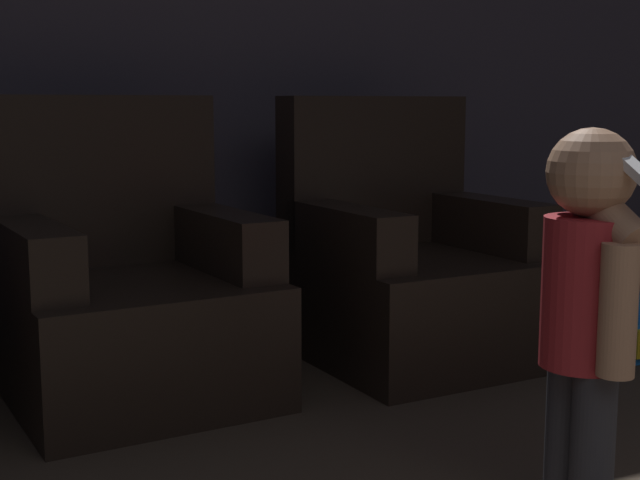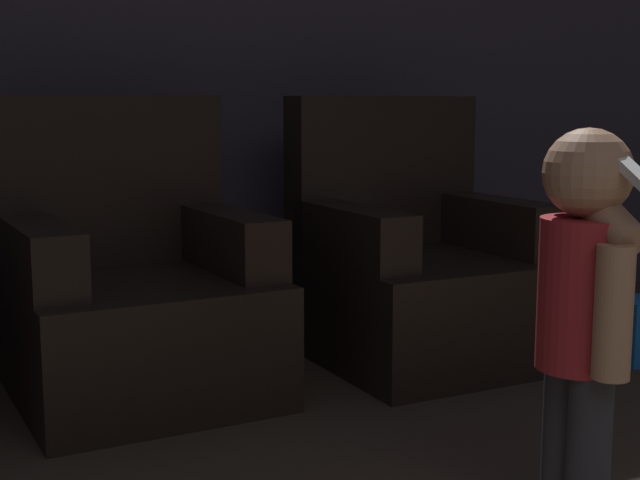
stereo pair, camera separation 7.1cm
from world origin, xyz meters
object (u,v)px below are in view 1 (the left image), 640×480
(armchair_right, at_px, (409,270))
(toy_backpack, at_px, (636,328))
(armchair_middle, at_px, (128,295))
(person_toddler, at_px, (588,293))

(armchair_right, xyz_separation_m, toy_backpack, (0.76, -0.41, -0.21))
(armchair_middle, height_order, armchair_right, same)
(armchair_right, bearing_deg, person_toddler, -107.52)
(person_toddler, xyz_separation_m, toy_backpack, (1.09, 0.94, -0.42))
(armchair_right, xyz_separation_m, person_toddler, (-0.33, -1.36, 0.20))
(armchair_right, bearing_deg, armchair_middle, 176.01)
(toy_backpack, bearing_deg, armchair_middle, 167.38)
(toy_backpack, bearing_deg, person_toddler, -138.95)
(armchair_middle, bearing_deg, person_toddler, -66.42)
(armchair_middle, relative_size, toy_backpack, 4.05)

